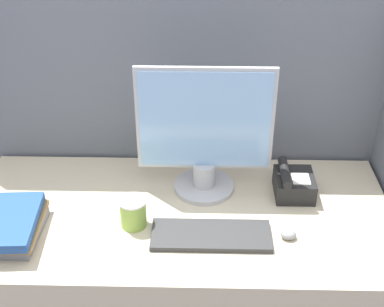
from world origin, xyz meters
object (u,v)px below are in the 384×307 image
at_px(keyboard, 211,235).
at_px(monitor, 205,137).
at_px(coffee_cup, 133,213).
at_px(desk_telephone, 293,184).
at_px(mouse, 288,234).
at_px(book_stack, 9,226).

bearing_deg(keyboard, monitor, 95.05).
xyz_separation_m(coffee_cup, desk_telephone, (0.61, 0.21, -0.01)).
bearing_deg(mouse, monitor, 135.51).
relative_size(coffee_cup, desk_telephone, 0.62).
height_order(monitor, book_stack, monitor).
relative_size(mouse, coffee_cup, 0.50).
xyz_separation_m(keyboard, coffee_cup, (-0.28, 0.06, 0.05)).
relative_size(keyboard, desk_telephone, 2.36).
bearing_deg(coffee_cup, book_stack, -170.77).
distance_m(keyboard, coffee_cup, 0.29).
bearing_deg(monitor, keyboard, -84.95).
height_order(keyboard, coffee_cup, coffee_cup).
height_order(coffee_cup, book_stack, coffee_cup).
bearing_deg(mouse, desk_telephone, 79.31).
xyz_separation_m(keyboard, mouse, (0.27, 0.00, 0.01)).
height_order(keyboard, desk_telephone, desk_telephone).
xyz_separation_m(mouse, book_stack, (-0.99, -0.01, 0.03)).
distance_m(keyboard, desk_telephone, 0.42).
bearing_deg(desk_telephone, book_stack, -165.14).
bearing_deg(mouse, coffee_cup, 173.88).
height_order(monitor, coffee_cup, monitor).
distance_m(keyboard, mouse, 0.27).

